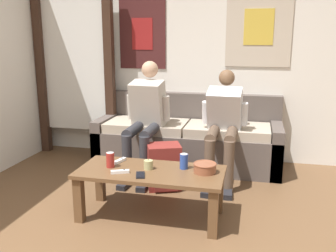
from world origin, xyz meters
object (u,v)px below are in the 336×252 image
object	(u,v)px
pillar_candle	(148,165)
game_controller_near_right	(120,161)
person_seated_adult	(145,115)
drink_can_red	(110,160)
game_controller_near_left	(120,172)
backpack	(164,168)
cell_phone	(141,175)
ceramic_bowl	(205,167)
drink_can_blue	(184,161)
couch	(188,141)
coffee_table	(151,179)
person_seated_teen	(223,122)

from	to	relation	value
pillar_candle	game_controller_near_right	xyz separation A→B (m)	(-0.28, 0.11, -0.02)
person_seated_adult	game_controller_near_right	bearing A→B (deg)	-88.61
drink_can_red	game_controller_near_left	size ratio (longest dim) A/B	0.85
backpack	cell_phone	bearing A→B (deg)	-90.30
ceramic_bowl	drink_can_blue	xyz separation A→B (m)	(-0.18, 0.05, 0.02)
pillar_candle	game_controller_near_left	distance (m)	0.24
backpack	ceramic_bowl	world-z (taller)	ceramic_bowl
person_seated_adult	game_controller_near_left	distance (m)	1.11
drink_can_blue	cell_phone	distance (m)	0.38
game_controller_near_left	pillar_candle	bearing A→B (deg)	35.99
backpack	game_controller_near_right	size ratio (longest dim) A/B	2.93
drink_can_red	ceramic_bowl	bearing A→B (deg)	4.10
ceramic_bowl	game_controller_near_right	world-z (taller)	ceramic_bowl
person_seated_adult	couch	bearing A→B (deg)	44.32
person_seated_adult	backpack	xyz separation A→B (m)	(0.29, -0.36, -0.43)
backpack	game_controller_near_right	bearing A→B (deg)	-119.83
pillar_candle	coffee_table	bearing A→B (deg)	-41.68
pillar_candle	game_controller_near_left	world-z (taller)	pillar_candle
pillar_candle	game_controller_near_left	xyz separation A→B (m)	(-0.19, -0.14, -0.02)
person_seated_adult	game_controller_near_right	distance (m)	0.87
person_seated_teen	cell_phone	world-z (taller)	person_seated_teen
couch	drink_can_red	xyz separation A→B (m)	(-0.39, -1.35, 0.18)
backpack	cell_phone	xyz separation A→B (m)	(-0.00, -0.74, 0.20)
cell_phone	drink_can_red	bearing A→B (deg)	156.61
ceramic_bowl	cell_phone	size ratio (longest dim) A/B	1.23
couch	coffee_table	distance (m)	1.34
ceramic_bowl	cell_phone	xyz separation A→B (m)	(-0.47, -0.18, -0.04)
person_seated_adult	backpack	world-z (taller)	person_seated_adult
couch	pillar_candle	distance (m)	1.33
backpack	person_seated_adult	bearing A→B (deg)	129.05
drink_can_red	cell_phone	xyz separation A→B (m)	(0.30, -0.13, -0.06)
drink_can_red	coffee_table	bearing A→B (deg)	0.63
coffee_table	drink_can_blue	world-z (taller)	drink_can_blue
couch	game_controller_near_right	distance (m)	1.27
person_seated_teen	drink_can_blue	distance (m)	0.92
drink_can_blue	game_controller_near_right	xyz separation A→B (m)	(-0.56, 0.03, -0.05)
drink_can_red	game_controller_near_right	world-z (taller)	drink_can_red
backpack	game_controller_near_left	world-z (taller)	backpack
coffee_table	game_controller_near_right	world-z (taller)	game_controller_near_right
cell_phone	pillar_candle	bearing A→B (deg)	83.86
person_seated_adult	cell_phone	xyz separation A→B (m)	(0.29, -1.10, -0.23)
game_controller_near_right	coffee_table	bearing A→B (deg)	-23.14
coffee_table	backpack	bearing A→B (deg)	93.44
game_controller_near_right	cell_phone	world-z (taller)	game_controller_near_right
coffee_table	pillar_candle	bearing A→B (deg)	138.32
person_seated_adult	backpack	bearing A→B (deg)	-50.95
cell_phone	person_seated_adult	bearing A→B (deg)	104.71
ceramic_bowl	game_controller_near_left	xyz separation A→B (m)	(-0.64, -0.17, -0.03)
game_controller_near_left	backpack	bearing A→B (deg)	76.23
couch	backpack	world-z (taller)	couch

